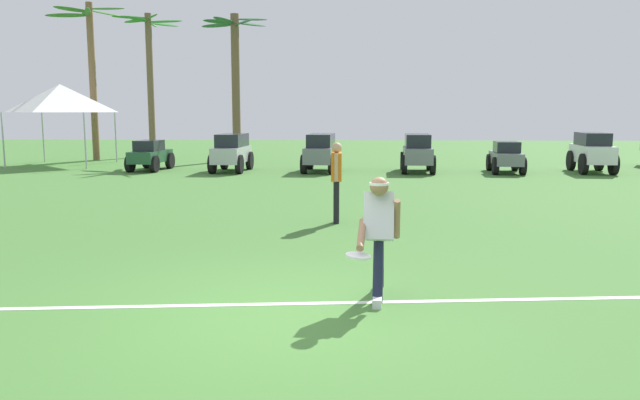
{
  "coord_description": "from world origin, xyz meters",
  "views": [
    {
      "loc": [
        0.68,
        -6.31,
        2.16
      ],
      "look_at": [
        0.32,
        2.46,
        0.9
      ],
      "focal_mm": 35.0,
      "sensor_mm": 36.0,
      "label": 1
    }
  ],
  "objects_px": {
    "palm_tree_right_of_centre": "(236,74)",
    "parked_car_slot_f": "(592,151)",
    "palm_tree_left_of_centre": "(150,69)",
    "palm_tree_far_left": "(91,64)",
    "parked_car_slot_b": "(232,151)",
    "event_tent": "(60,98)",
    "frisbee_in_flight": "(358,256)",
    "parked_car_slot_d": "(417,152)",
    "teammate_near_sideline": "(336,175)",
    "parked_car_slot_c": "(321,151)",
    "frisbee_thrower": "(379,231)",
    "parked_car_slot_a": "(150,155)",
    "parked_car_slot_e": "(506,157)"
  },
  "relations": [
    {
      "from": "parked_car_slot_a",
      "to": "parked_car_slot_c",
      "type": "bearing_deg",
      "value": -1.6
    },
    {
      "from": "teammate_near_sideline",
      "to": "parked_car_slot_c",
      "type": "relative_size",
      "value": 0.63
    },
    {
      "from": "frisbee_thrower",
      "to": "palm_tree_right_of_centre",
      "type": "xyz_separation_m",
      "value": [
        -5.16,
        20.25,
        2.92
      ]
    },
    {
      "from": "parked_car_slot_d",
      "to": "palm_tree_far_left",
      "type": "height_order",
      "value": "palm_tree_far_left"
    },
    {
      "from": "palm_tree_left_of_centre",
      "to": "palm_tree_right_of_centre",
      "type": "distance_m",
      "value": 5.05
    },
    {
      "from": "palm_tree_right_of_centre",
      "to": "parked_car_slot_c",
      "type": "bearing_deg",
      "value": -51.97
    },
    {
      "from": "parked_car_slot_a",
      "to": "palm_tree_far_left",
      "type": "bearing_deg",
      "value": 129.98
    },
    {
      "from": "frisbee_in_flight",
      "to": "parked_car_slot_f",
      "type": "bearing_deg",
      "value": 61.67
    },
    {
      "from": "palm_tree_right_of_centre",
      "to": "parked_car_slot_e",
      "type": "bearing_deg",
      "value": -26.46
    },
    {
      "from": "frisbee_in_flight",
      "to": "parked_car_slot_b",
      "type": "relative_size",
      "value": 0.14
    },
    {
      "from": "parked_car_slot_b",
      "to": "palm_tree_left_of_centre",
      "type": "relative_size",
      "value": 0.37
    },
    {
      "from": "parked_car_slot_d",
      "to": "parked_car_slot_f",
      "type": "relative_size",
      "value": 1.01
    },
    {
      "from": "teammate_near_sideline",
      "to": "palm_tree_left_of_centre",
      "type": "distance_m",
      "value": 20.07
    },
    {
      "from": "parked_car_slot_d",
      "to": "parked_car_slot_e",
      "type": "relative_size",
      "value": 1.08
    },
    {
      "from": "parked_car_slot_f",
      "to": "palm_tree_left_of_centre",
      "type": "bearing_deg",
      "value": 157.86
    },
    {
      "from": "frisbee_thrower",
      "to": "parked_car_slot_a",
      "type": "distance_m",
      "value": 17.19
    },
    {
      "from": "parked_car_slot_e",
      "to": "palm_tree_left_of_centre",
      "type": "xyz_separation_m",
      "value": [
        -14.85,
        7.5,
        3.54
      ]
    },
    {
      "from": "teammate_near_sideline",
      "to": "parked_car_slot_c",
      "type": "bearing_deg",
      "value": 93.97
    },
    {
      "from": "frisbee_in_flight",
      "to": "parked_car_slot_f",
      "type": "xyz_separation_m",
      "value": [
        8.52,
        15.8,
        0.11
      ]
    },
    {
      "from": "parked_car_slot_f",
      "to": "parked_car_slot_a",
      "type": "bearing_deg",
      "value": 179.41
    },
    {
      "from": "frisbee_in_flight",
      "to": "parked_car_slot_b",
      "type": "distance_m",
      "value": 16.27
    },
    {
      "from": "palm_tree_far_left",
      "to": "palm_tree_right_of_centre",
      "type": "xyz_separation_m",
      "value": [
        6.25,
        0.14,
        -0.44
      ]
    },
    {
      "from": "frisbee_in_flight",
      "to": "parked_car_slot_c",
      "type": "distance_m",
      "value": 15.82
    },
    {
      "from": "teammate_near_sideline",
      "to": "parked_car_slot_f",
      "type": "relative_size",
      "value": 0.64
    },
    {
      "from": "palm_tree_far_left",
      "to": "palm_tree_right_of_centre",
      "type": "relative_size",
      "value": 1.08
    },
    {
      "from": "palm_tree_left_of_centre",
      "to": "parked_car_slot_b",
      "type": "bearing_deg",
      "value": -55.01
    },
    {
      "from": "parked_car_slot_b",
      "to": "palm_tree_far_left",
      "type": "bearing_deg",
      "value": 144.82
    },
    {
      "from": "parked_car_slot_c",
      "to": "parked_car_slot_d",
      "type": "height_order",
      "value": "same"
    },
    {
      "from": "parked_car_slot_e",
      "to": "parked_car_slot_c",
      "type": "bearing_deg",
      "value": 178.2
    },
    {
      "from": "parked_car_slot_a",
      "to": "palm_tree_far_left",
      "type": "xyz_separation_m",
      "value": [
        -3.9,
        4.65,
        3.6
      ]
    },
    {
      "from": "parked_car_slot_a",
      "to": "palm_tree_far_left",
      "type": "height_order",
      "value": "palm_tree_far_left"
    },
    {
      "from": "palm_tree_far_left",
      "to": "frisbee_thrower",
      "type": "bearing_deg",
      "value": -60.43
    },
    {
      "from": "parked_car_slot_b",
      "to": "event_tent",
      "type": "distance_m",
      "value": 7.8
    },
    {
      "from": "palm_tree_right_of_centre",
      "to": "parked_car_slot_d",
      "type": "bearing_deg",
      "value": -34.24
    },
    {
      "from": "event_tent",
      "to": "frisbee_thrower",
      "type": "bearing_deg",
      "value": -56.34
    },
    {
      "from": "palm_tree_left_of_centre",
      "to": "event_tent",
      "type": "height_order",
      "value": "palm_tree_left_of_centre"
    },
    {
      "from": "palm_tree_left_of_centre",
      "to": "event_tent",
      "type": "distance_m",
      "value": 5.65
    },
    {
      "from": "parked_car_slot_b",
      "to": "parked_car_slot_f",
      "type": "distance_m",
      "value": 12.74
    },
    {
      "from": "parked_car_slot_c",
      "to": "parked_car_slot_d",
      "type": "xyz_separation_m",
      "value": [
        3.44,
        -0.02,
        0.0
      ]
    },
    {
      "from": "parked_car_slot_e",
      "to": "parked_car_slot_b",
      "type": "bearing_deg",
      "value": 179.19
    },
    {
      "from": "parked_car_slot_d",
      "to": "palm_tree_left_of_centre",
      "type": "height_order",
      "value": "palm_tree_left_of_centre"
    },
    {
      "from": "parked_car_slot_a",
      "to": "parked_car_slot_b",
      "type": "distance_m",
      "value": 3.06
    },
    {
      "from": "palm_tree_right_of_centre",
      "to": "parked_car_slot_f",
      "type": "bearing_deg",
      "value": -20.24
    },
    {
      "from": "event_tent",
      "to": "parked_car_slot_e",
      "type": "bearing_deg",
      "value": -8.21
    },
    {
      "from": "frisbee_in_flight",
      "to": "palm_tree_right_of_centre",
      "type": "height_order",
      "value": "palm_tree_right_of_centre"
    },
    {
      "from": "parked_car_slot_b",
      "to": "parked_car_slot_e",
      "type": "bearing_deg",
      "value": -0.81
    },
    {
      "from": "parked_car_slot_d",
      "to": "parked_car_slot_f",
      "type": "xyz_separation_m",
      "value": [
        6.11,
        0.03,
        0.02
      ]
    },
    {
      "from": "parked_car_slot_c",
      "to": "palm_tree_left_of_centre",
      "type": "distance_m",
      "value": 11.59
    },
    {
      "from": "parked_car_slot_a",
      "to": "event_tent",
      "type": "distance_m",
      "value": 5.09
    },
    {
      "from": "frisbee_in_flight",
      "to": "frisbee_thrower",
      "type": "bearing_deg",
      "value": 64.24
    }
  ]
}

